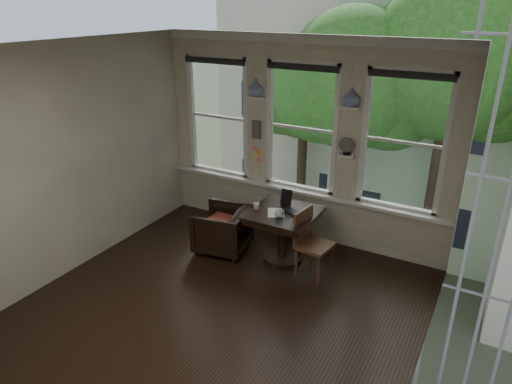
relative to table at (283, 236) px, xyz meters
The scene contains 25 objects.
ground 1.43m from the table, 96.30° to the right, with size 4.50×4.50×0.00m, color black.
ceiling 2.96m from the table, 96.30° to the right, with size 4.50×4.50×0.00m, color silver.
wall_back 1.44m from the table, 99.74° to the left, with size 4.50×4.50×0.00m, color beige.
wall_front 3.79m from the table, 92.39° to the right, with size 4.50×4.50×0.00m, color beige.
wall_left 2.98m from the table, 150.30° to the right, with size 4.50×4.50×0.00m, color beige.
wall_right 2.75m from the table, 33.13° to the right, with size 4.50×4.50×0.00m, color beige.
window_left 2.26m from the table, 151.20° to the left, with size 1.10×0.12×1.90m, color white, non-canonical shape.
window_center 1.60m from the table, 99.74° to the left, with size 1.10×0.12×1.90m, color white, non-canonical shape.
window_right 2.05m from the table, 34.13° to the left, with size 1.10×0.12×1.90m, color white, non-canonical shape.
shelf_left 2.09m from the table, 138.31° to the left, with size 0.26×0.16×0.03m, color white.
shelf_right 1.98m from the table, 53.67° to the left, with size 0.26×0.16×0.03m, color white.
intercom 1.71m from the table, 137.23° to the left, with size 0.14×0.06×0.28m, color #59544F.
sticky_notes 1.48m from the table, 137.06° to the left, with size 0.16×0.01×0.24m, color pink, non-canonical shape.
desk_fan 1.50m from the table, 52.96° to the left, with size 0.20×0.20×0.24m, color #59544F, non-canonical shape.
vase_left 2.20m from the table, 138.31° to the left, with size 0.24×0.24×0.25m, color silver.
vase_right 2.10m from the table, 53.67° to the left, with size 0.24×0.24×0.25m, color silver.
table is the anchor object (origin of this frame).
armchair_left 0.92m from the table, 168.45° to the right, with size 0.71×0.73×0.67m, color black.
cushion_red 0.92m from the table, 168.45° to the right, with size 0.45×0.45×0.06m, color maroon.
side_chair_right 0.57m from the table, 16.68° to the right, with size 0.42×0.42×0.92m, color #4B2A1A, non-canonical shape.
laptop 0.39m from the table, ahead, with size 0.33×0.21×0.03m, color black.
mug 0.57m from the table, 164.51° to the right, with size 0.09×0.09×0.09m, color white.
drinking_glass 0.46m from the table, 81.86° to the right, with size 0.12×0.12×0.09m, color white.
tablet 0.55m from the table, 107.83° to the left, with size 0.16×0.02×0.22m, color black.
papers 0.39m from the table, 134.51° to the right, with size 0.22×0.30×0.00m, color silver.
Camera 1 is at (2.58, -3.72, 3.42)m, focal length 32.00 mm.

